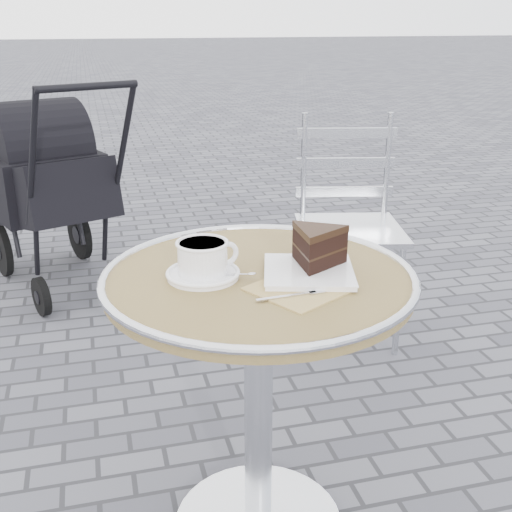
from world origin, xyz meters
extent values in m
cylinder|color=silver|center=(0.00, 0.00, 0.36)|extent=(0.07, 0.07, 0.67)
cylinder|color=#A48559|center=(0.00, 0.00, 0.71)|extent=(0.70, 0.70, 0.03)
torus|color=silver|center=(0.00, 0.00, 0.73)|extent=(0.72, 0.72, 0.02)
cylinder|color=white|center=(-0.12, 0.02, 0.74)|extent=(0.16, 0.16, 0.01)
cylinder|color=white|center=(-0.12, 0.02, 0.78)|extent=(0.13, 0.13, 0.07)
torus|color=white|center=(-0.07, 0.03, 0.78)|extent=(0.06, 0.02, 0.06)
cylinder|color=beige|center=(-0.12, 0.02, 0.81)|extent=(0.10, 0.10, 0.01)
cube|color=tan|center=(0.06, -0.10, 0.73)|extent=(0.24, 0.24, 0.00)
cube|color=white|center=(0.11, -0.03, 0.74)|extent=(0.24, 0.24, 0.01)
cylinder|color=silver|center=(0.43, 0.85, 0.23)|extent=(0.02, 0.02, 0.46)
cylinder|color=silver|center=(0.77, 0.77, 0.23)|extent=(0.02, 0.02, 0.46)
cylinder|color=silver|center=(0.51, 1.19, 0.23)|extent=(0.02, 0.02, 0.46)
cylinder|color=silver|center=(0.85, 1.11, 0.23)|extent=(0.02, 0.02, 0.46)
cube|color=silver|center=(0.64, 0.98, 0.47)|extent=(0.49, 0.49, 0.02)
cube|color=black|center=(-0.53, 1.87, 0.48)|extent=(0.63, 0.77, 0.40)
cylinder|color=black|center=(-0.34, 1.36, 1.02)|extent=(0.40, 0.18, 0.03)
cylinder|color=black|center=(-0.62, 1.51, 0.09)|extent=(0.10, 0.18, 0.18)
cylinder|color=black|center=(-0.23, 1.66, 0.09)|extent=(0.10, 0.18, 0.18)
cylinder|color=black|center=(-0.84, 2.07, 0.14)|extent=(0.13, 0.27, 0.28)
cylinder|color=black|center=(-0.45, 2.22, 0.14)|extent=(0.13, 0.27, 0.28)
camera|label=1|loc=(-0.34, -1.30, 1.28)|focal=45.00mm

